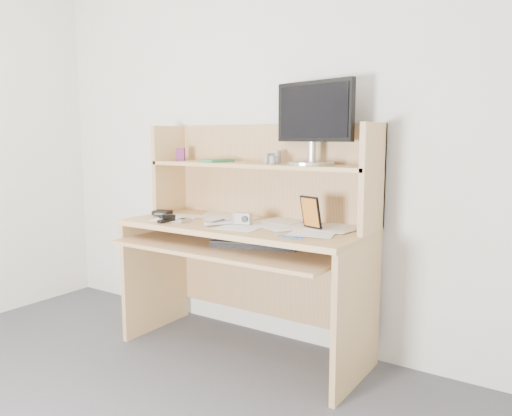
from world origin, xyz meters
The scene contains 19 objects.
back_wall centered at (0.00, 1.80, 1.25)m, with size 3.60×0.04×2.50m, color silver.
desk centered at (0.00, 1.56, 0.69)m, with size 1.40×0.70×1.30m.
paper_clutter centered at (0.00, 1.48, 0.75)m, with size 1.32×0.54×0.01m, color white.
keyboard centered at (0.13, 1.41, 0.67)m, with size 0.49×0.30×0.03m.
tv_remote centered at (-0.08, 1.37, 0.76)m, with size 0.04×0.16×0.02m, color #ACACA7.
flip_phone centered at (-0.31, 1.33, 0.77)m, with size 0.04×0.08×0.02m, color #AEAEB0.
stapler centered at (-0.40, 1.28, 0.77)m, with size 0.03×0.12×0.04m, color black.
wallet centered at (-0.59, 1.45, 0.77)m, with size 0.10×0.08×0.03m, color black.
sticky_note_pad centered at (-0.02, 1.51, 0.75)m, with size 0.07×0.07×0.01m, color yellow.
digital_camera centered at (0.02, 1.45, 0.79)m, with size 0.10×0.04×0.06m, color #A3A3A5.
game_case centered at (0.39, 1.53, 0.84)m, with size 0.12×0.01×0.17m, color black.
blue_pen centered at (0.43, 1.25, 0.76)m, with size 0.01×0.01×0.15m, color #1646AA.
card_box centered at (-0.58, 1.62, 1.12)m, with size 0.06×0.02×0.08m, color maroon.
shelf_book centered at (-0.28, 1.60, 1.09)m, with size 0.13×0.18×0.02m, color #2E734A.
chip_stack_a centered at (0.07, 1.61, 1.11)m, with size 0.04×0.04×0.06m, color black.
chip_stack_b centered at (0.08, 1.67, 1.11)m, with size 0.04×0.04×0.06m, color white.
chip_stack_c centered at (0.13, 1.58, 1.10)m, with size 0.04×0.04×0.05m, color black.
chip_stack_d centered at (0.10, 1.68, 1.12)m, with size 0.04×0.04×0.07m, color silver.
monitor centered at (0.33, 1.66, 1.32)m, with size 0.51×0.26×0.44m.
Camera 1 is at (1.57, -0.76, 1.22)m, focal length 35.00 mm.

